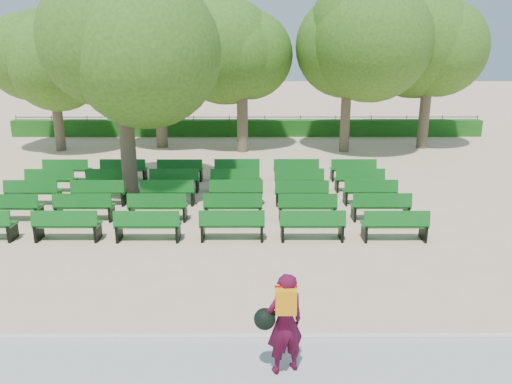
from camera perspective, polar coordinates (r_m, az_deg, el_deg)
ground at (r=14.50m, az=-1.80°, el=-3.07°), size 120.00×120.00×0.00m
paving at (r=7.90m, az=-3.34°, el=-20.92°), size 30.00×2.20×0.06m
curb at (r=8.83m, az=-2.93°, el=-16.31°), size 30.00×0.12×0.10m
hedge at (r=28.02m, az=-1.03°, el=7.33°), size 26.00×0.70×0.90m
fence at (r=28.49m, az=-1.01°, el=6.56°), size 26.00×0.10×1.02m
tree_line at (r=24.17m, az=-1.16°, el=4.80°), size 21.80×6.80×7.04m
bench_array at (r=15.85m, az=-6.23°, el=-1.13°), size 1.67×0.53×1.05m
tree_among at (r=16.46m, az=-15.25°, el=16.16°), size 5.41×5.41×7.38m
person at (r=7.62m, az=3.13°, el=-14.64°), size 0.80×0.58×1.61m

